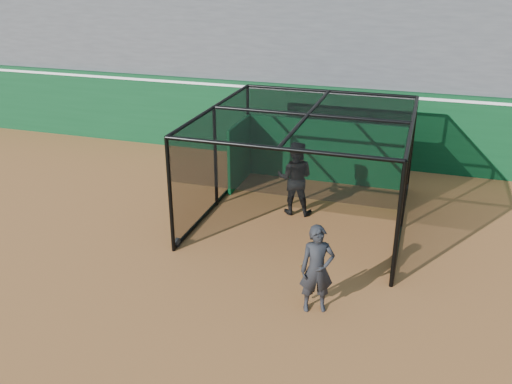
% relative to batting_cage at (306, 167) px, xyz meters
% --- Properties ---
extents(ground, '(120.00, 120.00, 0.00)m').
position_rel_batting_cage_xyz_m(ground, '(-1.00, -3.99, -1.36)').
color(ground, brown).
rests_on(ground, ground).
extents(outfield_wall, '(50.00, 0.50, 2.50)m').
position_rel_batting_cage_xyz_m(outfield_wall, '(-1.00, 4.51, -0.08)').
color(outfield_wall, '#0A3A1B').
rests_on(outfield_wall, ground).
extents(grandstand, '(50.00, 7.85, 8.95)m').
position_rel_batting_cage_xyz_m(grandstand, '(-1.00, 8.28, 3.11)').
color(grandstand, '#4C4C4F').
rests_on(grandstand, ground).
extents(batting_cage, '(5.01, 5.53, 2.73)m').
position_rel_batting_cage_xyz_m(batting_cage, '(0.00, 0.00, 0.00)').
color(batting_cage, black).
rests_on(batting_cage, ground).
extents(batter, '(1.02, 0.83, 1.97)m').
position_rel_batting_cage_xyz_m(batter, '(-0.31, 0.13, -0.38)').
color(batter, black).
rests_on(batter, ground).
extents(on_deck_player, '(0.75, 0.62, 1.77)m').
position_rel_batting_cage_xyz_m(on_deck_player, '(1.13, -3.99, -0.48)').
color(on_deck_player, black).
rests_on(on_deck_player, ground).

